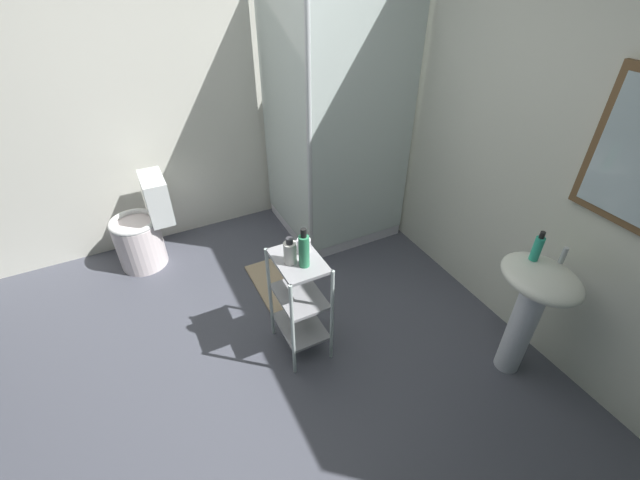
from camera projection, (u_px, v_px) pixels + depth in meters
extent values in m
cube|color=#4A4C57|center=(249.00, 379.00, 2.66)|extent=(4.20, 4.20, 0.02)
cube|color=silver|center=(514.00, 136.00, 2.59)|extent=(4.20, 0.10, 2.50)
cube|color=silver|center=(152.00, 95.00, 3.24)|extent=(0.10, 4.20, 2.50)
cube|color=white|center=(333.00, 217.00, 4.04)|extent=(0.90, 0.90, 0.10)
cube|color=silver|center=(284.00, 124.00, 3.29)|extent=(0.90, 0.02, 1.90)
cube|color=silver|center=(364.00, 134.00, 3.13)|extent=(0.02, 0.90, 1.90)
cylinder|color=silver|center=(309.00, 145.00, 2.96)|extent=(0.04, 0.04, 1.90)
cylinder|color=silver|center=(333.00, 213.00, 4.01)|extent=(0.08, 0.08, 0.00)
cylinder|color=white|center=(520.00, 329.00, 2.53)|extent=(0.15, 0.15, 0.68)
ellipsoid|color=white|center=(541.00, 278.00, 2.29)|extent=(0.46, 0.37, 0.13)
cylinder|color=silver|center=(563.00, 255.00, 2.27)|extent=(0.03, 0.03, 0.10)
cylinder|color=white|center=(140.00, 244.00, 3.45)|extent=(0.37, 0.37, 0.40)
torus|color=white|center=(133.00, 222.00, 3.32)|extent=(0.37, 0.37, 0.04)
cube|color=white|center=(156.00, 198.00, 3.30)|extent=(0.35, 0.17, 0.36)
cylinder|color=silver|center=(270.00, 294.00, 2.73)|extent=(0.02, 0.02, 0.74)
cylinder|color=silver|center=(293.00, 332.00, 2.47)|extent=(0.02, 0.02, 0.74)
cylinder|color=silver|center=(306.00, 282.00, 2.82)|extent=(0.02, 0.02, 0.74)
cylinder|color=silver|center=(332.00, 317.00, 2.57)|extent=(0.02, 0.02, 0.74)
cube|color=#99999E|center=(301.00, 326.00, 2.76)|extent=(0.36, 0.26, 0.02)
cube|color=#99999E|center=(300.00, 296.00, 2.60)|extent=(0.36, 0.26, 0.02)
cube|color=#99999E|center=(298.00, 261.00, 2.43)|extent=(0.36, 0.26, 0.02)
cylinder|color=#2DBC99|center=(537.00, 249.00, 2.28)|extent=(0.05, 0.05, 0.14)
cylinder|color=black|center=(542.00, 235.00, 2.22)|extent=(0.03, 0.03, 0.04)
cylinder|color=#318C5C|center=(304.00, 251.00, 2.33)|extent=(0.06, 0.06, 0.20)
cylinder|color=black|center=(304.00, 233.00, 2.25)|extent=(0.03, 0.03, 0.05)
cylinder|color=silver|center=(290.00, 253.00, 2.37)|extent=(0.07, 0.07, 0.13)
cylinder|color=#333338|center=(289.00, 241.00, 2.32)|extent=(0.04, 0.04, 0.04)
cylinder|color=silver|center=(304.00, 246.00, 2.46)|extent=(0.08, 0.08, 0.09)
cube|color=tan|center=(281.00, 282.00, 3.36)|extent=(0.60, 0.40, 0.02)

